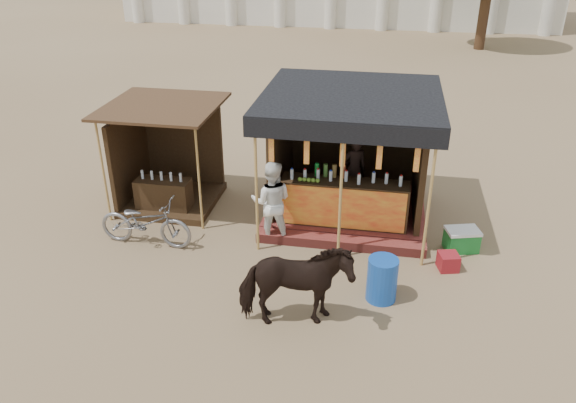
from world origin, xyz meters
The scene contains 9 objects.
ground centered at (0.00, 0.00, 0.00)m, with size 120.00×120.00×0.00m, color #846B4C.
main_stall centered at (1.00, 3.36, 1.02)m, with size 3.60×3.61×2.78m.
secondary_stall centered at (-3.17, 3.24, 0.85)m, with size 2.40×2.40×2.38m.
cow centered at (0.51, -0.60, 0.75)m, with size 0.81×1.78×1.51m, color black.
motorbike centered at (-2.85, 1.34, 0.51)m, with size 0.67×1.93×1.01m, color gray.
bystander centered at (-0.41, 2.00, 0.86)m, with size 0.83×0.65×1.71m, color white.
blue_barrel centered at (1.87, 0.35, 0.40)m, with size 0.52×0.52×0.80m, color #1547A4.
red_crate centered at (3.08, 1.50, 0.16)m, with size 0.35×0.35×0.32m, color maroon.
cooler centered at (3.38, 2.26, 0.23)m, with size 0.74×0.60×0.46m.
Camera 1 is at (1.70, -7.76, 5.96)m, focal length 35.00 mm.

